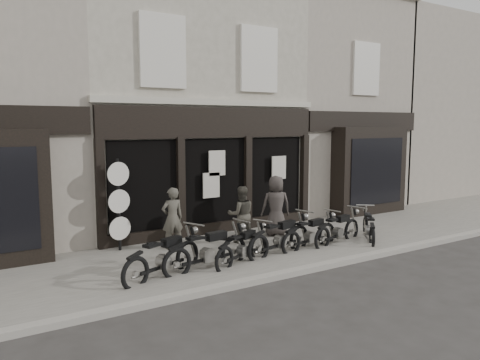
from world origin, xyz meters
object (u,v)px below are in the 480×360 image
motorcycle_4 (310,236)px  motorcycle_5 (338,232)px  man_right (276,206)px  motorcycle_6 (369,229)px  man_left (172,218)px  motorcycle_1 (208,254)px  motorcycle_3 (280,240)px  motorcycle_0 (164,261)px  advert_sign_post (119,209)px  man_centre (241,214)px  motorcycle_2 (243,250)px

motorcycle_4 → motorcycle_5: 1.00m
man_right → motorcycle_6: bearing=160.1°
motorcycle_5 → man_left: size_ratio=1.29×
motorcycle_4 → man_left: (-3.19, 1.84, 0.53)m
motorcycle_1 → motorcycle_4: (3.21, 0.15, -0.04)m
motorcycle_3 → man_left: (-2.17, 1.85, 0.50)m
motorcycle_1 → motorcycle_4: size_ratio=1.10×
motorcycle_0 → motorcycle_3: motorcycle_0 is taller
man_left → advert_sign_post: bearing=-22.3°
man_right → advert_sign_post: 4.52m
motorcycle_3 → motorcycle_4: motorcycle_3 is taller
motorcycle_4 → motorcycle_6: size_ratio=1.27×
motorcycle_6 → man_centre: 3.76m
motorcycle_0 → motorcycle_6: (6.32, -0.07, -0.06)m
motorcycle_6 → man_centre: man_centre is taller
motorcycle_5 → man_centre: bearing=135.2°
motorcycle_0 → motorcycle_1: bearing=-24.9°
motorcycle_3 → motorcycle_1: bearing=171.8°
motorcycle_2 → motorcycle_4: bearing=-18.8°
man_centre → advert_sign_post: bearing=1.6°
motorcycle_1 → motorcycle_2: 0.95m
motorcycle_2 → man_centre: size_ratio=1.23×
motorcycle_6 → advert_sign_post: size_ratio=0.66×
motorcycle_1 → man_left: bearing=82.2°
motorcycle_3 → motorcycle_5: bearing=-11.9°
man_left → advert_sign_post: advert_sign_post is taller
motorcycle_5 → motorcycle_0: bearing=167.7°
motorcycle_0 → motorcycle_4: 4.26m
motorcycle_0 → motorcycle_5: 5.27m
motorcycle_4 → advert_sign_post: bearing=142.8°
motorcycle_3 → man_right: size_ratio=1.27×
motorcycle_5 → man_centre: 2.76m
motorcycle_2 → motorcycle_4: size_ratio=0.91×
motorcycle_4 → man_centre: 1.99m
motorcycle_1 → man_centre: (1.90, 1.56, 0.47)m
man_centre → advert_sign_post: 3.29m
man_left → advert_sign_post: 1.40m
motorcycle_5 → man_left: (-4.19, 1.85, 0.53)m
man_left → advert_sign_post: size_ratio=0.65×
motorcycle_1 → motorcycle_3: bearing=-3.7°
motorcycle_6 → man_right: size_ratio=0.94×
motorcycle_4 → man_centre: (-1.31, 1.41, 0.50)m
man_right → motorcycle_1: bearing=48.1°
man_right → motorcycle_2: bearing=57.3°
motorcycle_3 → man_right: bearing=45.2°
motorcycle_3 → motorcycle_6: motorcycle_3 is taller
motorcycle_0 → advert_sign_post: size_ratio=0.87×
motorcycle_6 → advert_sign_post: 7.03m
motorcycle_3 → motorcycle_5: (2.02, -0.00, -0.03)m
motorcycle_3 → advert_sign_post: size_ratio=0.90×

